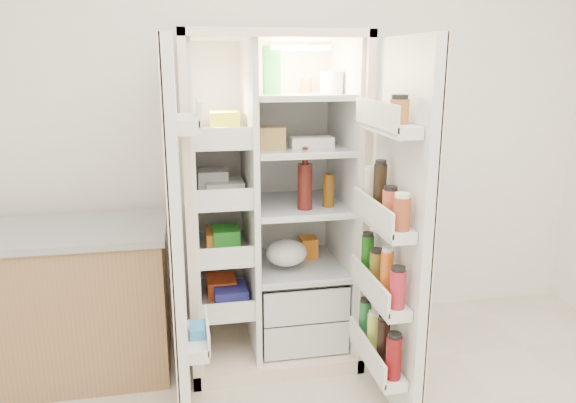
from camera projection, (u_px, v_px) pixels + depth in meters
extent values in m
cube|color=white|center=(283.00, 113.00, 3.29)|extent=(4.00, 0.02, 2.70)
cube|color=beige|center=(261.00, 189.00, 3.31)|extent=(0.92, 0.04, 1.80)
cube|color=beige|center=(189.00, 206.00, 2.92)|extent=(0.04, 0.70, 1.80)
cube|color=beige|center=(346.00, 199.00, 3.08)|extent=(0.04, 0.70, 1.80)
cube|color=beige|center=(268.00, 35.00, 2.78)|extent=(0.92, 0.70, 0.04)
cube|color=beige|center=(271.00, 343.00, 3.21)|extent=(0.92, 0.70, 0.08)
cube|color=silver|center=(262.00, 187.00, 3.28)|extent=(0.84, 0.02, 1.68)
cube|color=silver|center=(194.00, 202.00, 2.92)|extent=(0.02, 0.62, 1.68)
cube|color=silver|center=(341.00, 195.00, 3.07)|extent=(0.02, 0.62, 1.68)
cube|color=silver|center=(250.00, 200.00, 2.97)|extent=(0.03, 0.62, 1.68)
cube|color=silver|center=(297.00, 320.00, 3.19)|extent=(0.47, 0.52, 0.19)
cube|color=silver|center=(298.00, 288.00, 3.14)|extent=(0.47, 0.52, 0.19)
cube|color=#FFD18C|center=(296.00, 48.00, 2.87)|extent=(0.30, 0.30, 0.02)
cube|color=silver|center=(224.00, 298.00, 3.09)|extent=(0.28, 0.58, 0.02)
cube|color=silver|center=(223.00, 248.00, 3.01)|extent=(0.28, 0.58, 0.02)
cube|color=silver|center=(221.00, 196.00, 2.94)|extent=(0.28, 0.58, 0.02)
cube|color=silver|center=(219.00, 140.00, 2.86)|extent=(0.28, 0.58, 0.02)
cube|color=silver|center=(297.00, 265.00, 3.12)|extent=(0.49, 0.58, 0.01)
cube|color=silver|center=(297.00, 204.00, 3.03)|extent=(0.49, 0.58, 0.01)
cube|color=silver|center=(297.00, 147.00, 2.95)|extent=(0.49, 0.58, 0.02)
cube|color=silver|center=(298.00, 95.00, 2.88)|extent=(0.49, 0.58, 0.02)
cube|color=#F85623|center=(224.00, 289.00, 3.07)|extent=(0.16, 0.20, 0.10)
cube|color=green|center=(222.00, 236.00, 2.99)|extent=(0.14, 0.18, 0.12)
cube|color=silver|center=(221.00, 188.00, 2.92)|extent=(0.20, 0.22, 0.07)
cube|color=#FDF92A|center=(219.00, 125.00, 2.84)|extent=(0.15, 0.16, 0.14)
cube|color=#303191|center=(224.00, 289.00, 3.07)|extent=(0.18, 0.20, 0.09)
cube|color=orange|center=(222.00, 238.00, 3.00)|extent=(0.14, 0.18, 0.10)
cube|color=silver|center=(221.00, 183.00, 2.92)|extent=(0.16, 0.16, 0.12)
sphere|color=orange|center=(279.00, 338.00, 3.10)|extent=(0.07, 0.07, 0.07)
sphere|color=orange|center=(293.00, 333.00, 3.16)|extent=(0.07, 0.07, 0.07)
sphere|color=orange|center=(311.00, 335.00, 3.14)|extent=(0.07, 0.07, 0.07)
sphere|color=orange|center=(283.00, 326.00, 3.24)|extent=(0.07, 0.07, 0.07)
sphere|color=orange|center=(300.00, 326.00, 3.24)|extent=(0.07, 0.07, 0.07)
sphere|color=orange|center=(318.00, 327.00, 3.22)|extent=(0.07, 0.07, 0.07)
ellipsoid|color=#3F7125|center=(297.00, 285.00, 3.15)|extent=(0.26, 0.24, 0.11)
cylinder|color=#4A1410|center=(305.00, 187.00, 2.88)|extent=(0.08, 0.08, 0.24)
cylinder|color=brown|center=(329.00, 190.00, 2.94)|extent=(0.06, 0.06, 0.18)
cube|color=#258835|center=(271.00, 70.00, 2.82)|extent=(0.08, 0.08, 0.24)
cylinder|color=silver|center=(332.00, 82.00, 2.89)|extent=(0.12, 0.12, 0.11)
cylinder|color=#A96627|center=(306.00, 85.00, 2.96)|extent=(0.06, 0.06, 0.08)
cube|color=white|center=(312.00, 142.00, 2.89)|extent=(0.23, 0.09, 0.06)
cube|color=#9E7A3F|center=(266.00, 138.00, 2.82)|extent=(0.19, 0.11, 0.12)
ellipsoid|color=silver|center=(286.00, 258.00, 3.01)|extent=(0.23, 0.21, 0.14)
cube|color=orange|center=(308.00, 247.00, 3.23)|extent=(0.10, 0.11, 0.11)
cube|color=silver|center=(177.00, 239.00, 2.38)|extent=(0.05, 0.40, 1.72)
cube|color=beige|center=(171.00, 239.00, 2.38)|extent=(0.01, 0.40, 1.72)
cube|color=silver|center=(198.00, 341.00, 2.52)|extent=(0.09, 0.32, 0.06)
cube|color=silver|center=(188.00, 124.00, 2.27)|extent=(0.09, 0.32, 0.06)
cube|color=#338CCC|center=(198.00, 335.00, 2.51)|extent=(0.07, 0.12, 0.10)
cube|color=silver|center=(400.00, 232.00, 2.48)|extent=(0.05, 0.58, 1.72)
cube|color=beige|center=(406.00, 231.00, 2.49)|extent=(0.01, 0.58, 1.72)
cube|color=silver|center=(377.00, 359.00, 2.63)|extent=(0.11, 0.50, 0.05)
cube|color=silver|center=(380.00, 294.00, 2.54)|extent=(0.11, 0.50, 0.05)
cube|color=silver|center=(383.00, 222.00, 2.45)|extent=(0.11, 0.50, 0.05)
cube|color=silver|center=(388.00, 127.00, 2.35)|extent=(0.11, 0.50, 0.05)
cylinder|color=#640B0D|center=(394.00, 357.00, 2.41)|extent=(0.07, 0.07, 0.20)
cylinder|color=black|center=(383.00, 341.00, 2.53)|extent=(0.06, 0.06, 0.22)
cylinder|color=#BAD045|center=(374.00, 332.00, 2.66)|extent=(0.06, 0.06, 0.18)
cylinder|color=#216434|center=(365.00, 319.00, 2.78)|extent=(0.06, 0.06, 0.19)
cylinder|color=maroon|center=(397.00, 289.00, 2.32)|extent=(0.07, 0.07, 0.17)
cylinder|color=#D75819|center=(387.00, 274.00, 2.44)|extent=(0.06, 0.06, 0.21)
cylinder|color=brown|center=(376.00, 268.00, 2.57)|extent=(0.07, 0.07, 0.16)
cylinder|color=#175413|center=(367.00, 255.00, 2.69)|extent=(0.06, 0.06, 0.20)
cylinder|color=brown|center=(402.00, 214.00, 2.24)|extent=(0.07, 0.07, 0.14)
cylinder|color=#C04831|center=(390.00, 206.00, 2.36)|extent=(0.07, 0.07, 0.14)
cylinder|color=black|center=(380.00, 189.00, 2.48)|extent=(0.06, 0.06, 0.23)
cylinder|color=beige|center=(370.00, 188.00, 2.61)|extent=(0.06, 0.06, 0.18)
cylinder|color=#9E5C27|center=(399.00, 112.00, 2.21)|extent=(0.08, 0.08, 0.10)
cube|color=#906648|center=(62.00, 306.00, 2.90)|extent=(1.09, 0.56, 0.78)
cube|color=gray|center=(54.00, 233.00, 2.79)|extent=(1.13, 0.60, 0.04)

